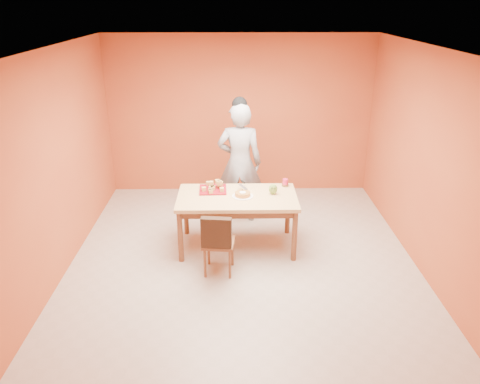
{
  "coord_description": "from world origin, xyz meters",
  "views": [
    {
      "loc": [
        -0.12,
        -5.37,
        3.22
      ],
      "look_at": [
        -0.03,
        0.3,
        0.85
      ],
      "focal_mm": 35.0,
      "sensor_mm": 36.0,
      "label": 1
    }
  ],
  "objects_px": {
    "red_dinner_plate": "(213,187)",
    "sponge_cake": "(243,194)",
    "dining_chair": "(219,242)",
    "egg_ornament": "(273,189)",
    "dining_table": "(237,202)",
    "checker_tin": "(285,185)",
    "magenta_glass": "(285,183)",
    "person": "(240,163)",
    "pastry_platter": "(213,190)"
  },
  "relations": [
    {
      "from": "pastry_platter",
      "to": "sponge_cake",
      "type": "distance_m",
      "value": 0.46
    },
    {
      "from": "checker_tin",
      "to": "pastry_platter",
      "type": "bearing_deg",
      "value": -171.77
    },
    {
      "from": "dining_chair",
      "to": "pastry_platter",
      "type": "relative_size",
      "value": 2.27
    },
    {
      "from": "dining_chair",
      "to": "dining_table",
      "type": "bearing_deg",
      "value": 76.5
    },
    {
      "from": "sponge_cake",
      "to": "checker_tin",
      "type": "xyz_separation_m",
      "value": [
        0.61,
        0.37,
        -0.02
      ]
    },
    {
      "from": "checker_tin",
      "to": "sponge_cake",
      "type": "bearing_deg",
      "value": -148.6
    },
    {
      "from": "sponge_cake",
      "to": "egg_ornament",
      "type": "bearing_deg",
      "value": 10.94
    },
    {
      "from": "pastry_platter",
      "to": "red_dinner_plate",
      "type": "xyz_separation_m",
      "value": [
        -0.0,
        0.1,
        -0.0
      ]
    },
    {
      "from": "dining_table",
      "to": "pastry_platter",
      "type": "height_order",
      "value": "pastry_platter"
    },
    {
      "from": "pastry_platter",
      "to": "person",
      "type": "bearing_deg",
      "value": 61.43
    },
    {
      "from": "dining_table",
      "to": "magenta_glass",
      "type": "relative_size",
      "value": 15.01
    },
    {
      "from": "sponge_cake",
      "to": "checker_tin",
      "type": "height_order",
      "value": "sponge_cake"
    },
    {
      "from": "dining_table",
      "to": "sponge_cake",
      "type": "relative_size",
      "value": 7.72
    },
    {
      "from": "person",
      "to": "egg_ornament",
      "type": "height_order",
      "value": "person"
    },
    {
      "from": "person",
      "to": "dining_chair",
      "type": "bearing_deg",
      "value": 83.85
    },
    {
      "from": "dining_chair",
      "to": "checker_tin",
      "type": "bearing_deg",
      "value": 53.92
    },
    {
      "from": "red_dinner_plate",
      "to": "magenta_glass",
      "type": "relative_size",
      "value": 2.19
    },
    {
      "from": "dining_table",
      "to": "person",
      "type": "height_order",
      "value": "person"
    },
    {
      "from": "pastry_platter",
      "to": "red_dinner_plate",
      "type": "bearing_deg",
      "value": 92.12
    },
    {
      "from": "dining_chair",
      "to": "sponge_cake",
      "type": "bearing_deg",
      "value": 70.35
    },
    {
      "from": "pastry_platter",
      "to": "red_dinner_plate",
      "type": "height_order",
      "value": "pastry_platter"
    },
    {
      "from": "dining_table",
      "to": "checker_tin",
      "type": "bearing_deg",
      "value": 27.14
    },
    {
      "from": "dining_table",
      "to": "checker_tin",
      "type": "xyz_separation_m",
      "value": [
        0.68,
        0.35,
        0.11
      ]
    },
    {
      "from": "magenta_glass",
      "to": "checker_tin",
      "type": "distance_m",
      "value": 0.04
    },
    {
      "from": "red_dinner_plate",
      "to": "dining_chair",
      "type": "bearing_deg",
      "value": -84.07
    },
    {
      "from": "person",
      "to": "checker_tin",
      "type": "relative_size",
      "value": 18.94
    },
    {
      "from": "red_dinner_plate",
      "to": "sponge_cake",
      "type": "bearing_deg",
      "value": -38.05
    },
    {
      "from": "dining_chair",
      "to": "egg_ornament",
      "type": "bearing_deg",
      "value": 51.1
    },
    {
      "from": "magenta_glass",
      "to": "checker_tin",
      "type": "bearing_deg",
      "value": 90.0
    },
    {
      "from": "red_dinner_plate",
      "to": "pastry_platter",
      "type": "bearing_deg",
      "value": -87.88
    },
    {
      "from": "sponge_cake",
      "to": "egg_ornament",
      "type": "xyz_separation_m",
      "value": [
        0.41,
        0.08,
        0.04
      ]
    },
    {
      "from": "pastry_platter",
      "to": "magenta_glass",
      "type": "bearing_deg",
      "value": 7.81
    },
    {
      "from": "pastry_platter",
      "to": "red_dinner_plate",
      "type": "distance_m",
      "value": 0.1
    },
    {
      "from": "pastry_platter",
      "to": "dining_chair",
      "type": "bearing_deg",
      "value": -83.65
    },
    {
      "from": "dining_chair",
      "to": "egg_ornament",
      "type": "distance_m",
      "value": 1.1
    },
    {
      "from": "person",
      "to": "egg_ornament",
      "type": "relative_size",
      "value": 12.54
    },
    {
      "from": "person",
      "to": "magenta_glass",
      "type": "distance_m",
      "value": 0.85
    },
    {
      "from": "red_dinner_plate",
      "to": "sponge_cake",
      "type": "relative_size",
      "value": 1.13
    },
    {
      "from": "dining_table",
      "to": "dining_chair",
      "type": "bearing_deg",
      "value": -109.53
    },
    {
      "from": "dining_chair",
      "to": "magenta_glass",
      "type": "relative_size",
      "value": 7.83
    },
    {
      "from": "dining_chair",
      "to": "egg_ornament",
      "type": "height_order",
      "value": "egg_ornament"
    },
    {
      "from": "egg_ornament",
      "to": "dining_chair",
      "type": "bearing_deg",
      "value": -158.31
    },
    {
      "from": "person",
      "to": "sponge_cake",
      "type": "xyz_separation_m",
      "value": [
        0.03,
        -0.92,
        -0.12
      ]
    },
    {
      "from": "person",
      "to": "egg_ornament",
      "type": "bearing_deg",
      "value": 121.67
    },
    {
      "from": "dining_chair",
      "to": "magenta_glass",
      "type": "distance_m",
      "value": 1.41
    },
    {
      "from": "magenta_glass",
      "to": "checker_tin",
      "type": "height_order",
      "value": "magenta_glass"
    },
    {
      "from": "egg_ornament",
      "to": "magenta_glass",
      "type": "bearing_deg",
      "value": 32.05
    },
    {
      "from": "dining_table",
      "to": "red_dinner_plate",
      "type": "distance_m",
      "value": 0.46
    },
    {
      "from": "dining_chair",
      "to": "checker_tin",
      "type": "height_order",
      "value": "dining_chair"
    },
    {
      "from": "red_dinner_plate",
      "to": "egg_ornament",
      "type": "relative_size",
      "value": 1.6
    }
  ]
}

